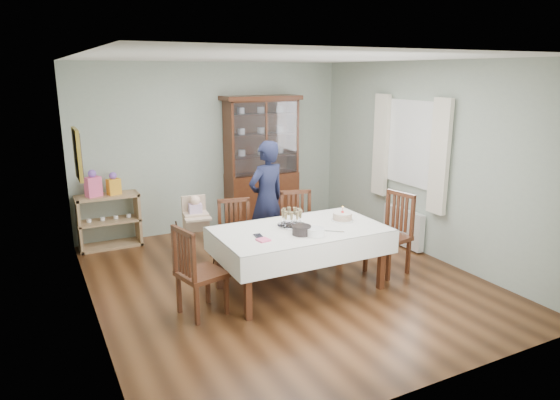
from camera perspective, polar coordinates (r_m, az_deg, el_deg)
floor at (r=6.39m, az=0.52°, el=-9.06°), size 5.00×5.00×0.00m
room_shell at (r=6.39m, az=-1.67°, el=6.85°), size 5.00×5.00×5.00m
dining_table at (r=6.00m, az=2.29°, el=-6.68°), size 2.01×1.16×0.76m
china_cabinet at (r=8.34m, az=-2.11°, el=4.60°), size 1.30×0.48×2.18m
sideboard at (r=7.83m, az=-18.95°, el=-2.28°), size 0.90×0.38×0.80m
picture_frame at (r=6.07m, az=-22.17°, el=4.88°), size 0.04×0.48×0.58m
window at (r=7.45m, az=14.83°, el=6.27°), size 0.04×1.02×1.22m
curtain_left at (r=6.98m, az=17.79°, el=4.71°), size 0.07×0.30×1.55m
curtain_right at (r=7.89m, az=11.46°, el=6.17°), size 0.07×0.30×1.55m
radiator at (r=7.68m, az=13.90°, el=-3.01°), size 0.10×0.80×0.55m
chair_far_left at (r=6.45m, az=-4.88°, el=-6.12°), size 0.51×0.51×0.97m
chair_far_right at (r=6.77m, az=2.10°, el=-5.00°), size 0.55×0.55×0.99m
chair_end_left at (r=5.49m, az=-9.06°, el=-9.95°), size 0.54×0.54×1.00m
chair_end_right at (r=6.65m, az=12.26°, el=-5.55°), size 0.55×0.55×1.05m
woman at (r=6.95m, az=-1.53°, el=0.08°), size 0.68×0.53×1.65m
high_chair at (r=6.83m, az=-9.51°, el=-4.28°), size 0.49×0.49×0.97m
champagne_tray at (r=5.94m, az=1.34°, el=-2.38°), size 0.35×0.35×0.21m
birthday_cake at (r=6.21m, az=7.15°, el=-1.91°), size 0.27×0.27×0.19m
plate_stack_dark at (r=5.65m, az=2.48°, el=-3.46°), size 0.27×0.27×0.10m
plate_stack_white at (r=5.62m, az=4.06°, el=-3.65°), size 0.22×0.22×0.09m
napkin_stack at (r=5.46m, az=-1.92°, el=-4.58°), size 0.15×0.15×0.02m
cutlery at (r=5.59m, az=-2.85°, el=-4.17°), size 0.13×0.18×0.01m
cake_knife at (r=5.79m, az=6.09°, el=-3.58°), size 0.22×0.18×0.01m
gift_bag_pink at (r=7.65m, az=-20.58°, el=1.65°), size 0.25×0.20×0.39m
gift_bag_orange at (r=7.69m, az=-18.48°, el=1.69°), size 0.21×0.17×0.33m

